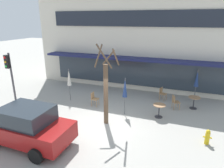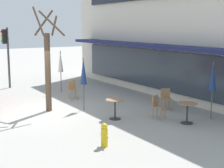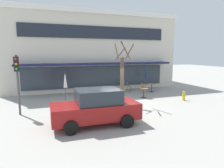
{
  "view_description": "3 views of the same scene",
  "coord_description": "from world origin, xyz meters",
  "px_view_note": "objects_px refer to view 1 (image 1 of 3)",
  "views": [
    {
      "loc": [
        3.65,
        -8.56,
        5.31
      ],
      "look_at": [
        -0.7,
        3.13,
        1.24
      ],
      "focal_mm": 32.0,
      "sensor_mm": 36.0,
      "label": 1
    },
    {
      "loc": [
        13.24,
        -4.75,
        3.49
      ],
      "look_at": [
        0.37,
        3.14,
        0.92
      ],
      "focal_mm": 55.0,
      "sensor_mm": 36.0,
      "label": 2
    },
    {
      "loc": [
        -5.03,
        -11.78,
        3.46
      ],
      "look_at": [
        0.1,
        2.42,
        1.15
      ],
      "focal_mm": 32.0,
      "sensor_mm": 36.0,
      "label": 3
    }
  ],
  "objects_px": {
    "parked_sedan": "(26,126)",
    "patio_umbrella_cream_folded": "(197,79)",
    "cafe_chair_1": "(94,98)",
    "cafe_chair_2": "(162,93)",
    "cafe_table_streetside": "(194,101)",
    "cafe_chair_0": "(175,101)",
    "patio_umbrella_green_folded": "(125,88)",
    "street_tree": "(106,90)",
    "fire_hydrant": "(207,137)",
    "patio_umbrella_corner_open": "(69,78)",
    "cafe_table_near_wall": "(159,109)",
    "traffic_light_pole": "(10,71)"
  },
  "relations": [
    {
      "from": "cafe_chair_2",
      "to": "parked_sedan",
      "type": "xyz_separation_m",
      "value": [
        -4.98,
        -7.2,
        0.35
      ]
    },
    {
      "from": "parked_sedan",
      "to": "patio_umbrella_cream_folded",
      "type": "bearing_deg",
      "value": 47.28
    },
    {
      "from": "cafe_chair_2",
      "to": "fire_hydrant",
      "type": "height_order",
      "value": "cafe_chair_2"
    },
    {
      "from": "parked_sedan",
      "to": "traffic_light_pole",
      "type": "distance_m",
      "value": 4.89
    },
    {
      "from": "patio_umbrella_cream_folded",
      "to": "parked_sedan",
      "type": "relative_size",
      "value": 0.52
    },
    {
      "from": "street_tree",
      "to": "parked_sedan",
      "type": "bearing_deg",
      "value": -131.65
    },
    {
      "from": "patio_umbrella_cream_folded",
      "to": "parked_sedan",
      "type": "xyz_separation_m",
      "value": [
        -7.05,
        -7.64,
        -0.75
      ]
    },
    {
      "from": "cafe_table_streetside",
      "to": "cafe_chair_2",
      "type": "relative_size",
      "value": 0.85
    },
    {
      "from": "street_tree",
      "to": "cafe_chair_1",
      "type": "bearing_deg",
      "value": 130.83
    },
    {
      "from": "patio_umbrella_green_folded",
      "to": "fire_hydrant",
      "type": "xyz_separation_m",
      "value": [
        4.29,
        -1.51,
        -1.27
      ]
    },
    {
      "from": "patio_umbrella_corner_open",
      "to": "cafe_chair_0",
      "type": "xyz_separation_m",
      "value": [
        6.76,
        1.04,
        -1.1
      ]
    },
    {
      "from": "cafe_chair_1",
      "to": "cafe_chair_2",
      "type": "relative_size",
      "value": 1.0
    },
    {
      "from": "patio_umbrella_corner_open",
      "to": "cafe_chair_0",
      "type": "bearing_deg",
      "value": 8.72
    },
    {
      "from": "parked_sedan",
      "to": "fire_hydrant",
      "type": "distance_m",
      "value": 8.0
    },
    {
      "from": "cafe_table_near_wall",
      "to": "cafe_chair_0",
      "type": "relative_size",
      "value": 0.85
    },
    {
      "from": "cafe_table_streetside",
      "to": "cafe_chair_1",
      "type": "height_order",
      "value": "cafe_chair_1"
    },
    {
      "from": "cafe_table_streetside",
      "to": "patio_umbrella_green_folded",
      "type": "distance_m",
      "value": 4.53
    },
    {
      "from": "traffic_light_pole",
      "to": "patio_umbrella_green_folded",
      "type": "bearing_deg",
      "value": 10.98
    },
    {
      "from": "parked_sedan",
      "to": "traffic_light_pole",
      "type": "relative_size",
      "value": 1.24
    },
    {
      "from": "patio_umbrella_cream_folded",
      "to": "cafe_chair_0",
      "type": "distance_m",
      "value": 2.29
    },
    {
      "from": "cafe_table_streetside",
      "to": "cafe_chair_0",
      "type": "relative_size",
      "value": 0.85
    },
    {
      "from": "parked_sedan",
      "to": "street_tree",
      "type": "height_order",
      "value": "street_tree"
    },
    {
      "from": "parked_sedan",
      "to": "cafe_chair_0",
      "type": "bearing_deg",
      "value": 45.45
    },
    {
      "from": "patio_umbrella_green_folded",
      "to": "cafe_chair_2",
      "type": "height_order",
      "value": "patio_umbrella_green_folded"
    },
    {
      "from": "street_tree",
      "to": "fire_hydrant",
      "type": "bearing_deg",
      "value": -2.28
    },
    {
      "from": "cafe_table_streetside",
      "to": "cafe_chair_1",
      "type": "xyz_separation_m",
      "value": [
        -5.96,
        -1.74,
        0.01
      ]
    },
    {
      "from": "cafe_table_near_wall",
      "to": "patio_umbrella_cream_folded",
      "type": "height_order",
      "value": "patio_umbrella_cream_folded"
    },
    {
      "from": "parked_sedan",
      "to": "fire_hydrant",
      "type": "height_order",
      "value": "parked_sedan"
    },
    {
      "from": "traffic_light_pole",
      "to": "fire_hydrant",
      "type": "xyz_separation_m",
      "value": [
        11.17,
        -0.17,
        -1.94
      ]
    },
    {
      "from": "cafe_table_near_wall",
      "to": "cafe_chair_0",
      "type": "bearing_deg",
      "value": 61.81
    },
    {
      "from": "cafe_table_streetside",
      "to": "patio_umbrella_corner_open",
      "type": "height_order",
      "value": "patio_umbrella_corner_open"
    },
    {
      "from": "cafe_chair_0",
      "to": "street_tree",
      "type": "xyz_separation_m",
      "value": [
        -3.3,
        -3.07,
        1.37
      ]
    },
    {
      "from": "fire_hydrant",
      "to": "traffic_light_pole",
      "type": "bearing_deg",
      "value": 179.11
    },
    {
      "from": "cafe_chair_2",
      "to": "cafe_table_near_wall",
      "type": "bearing_deg",
      "value": -86.69
    },
    {
      "from": "cafe_chair_1",
      "to": "cafe_chair_2",
      "type": "xyz_separation_m",
      "value": [
        3.95,
        2.46,
        0.0
      ]
    },
    {
      "from": "cafe_chair_0",
      "to": "parked_sedan",
      "type": "relative_size",
      "value": 0.21
    },
    {
      "from": "patio_umbrella_cream_folded",
      "to": "cafe_chair_0",
      "type": "relative_size",
      "value": 2.47
    },
    {
      "from": "cafe_table_streetside",
      "to": "patio_umbrella_cream_folded",
      "type": "distance_m",
      "value": 1.61
    },
    {
      "from": "cafe_chair_2",
      "to": "cafe_chair_0",
      "type": "bearing_deg",
      "value": -52.82
    },
    {
      "from": "patio_umbrella_green_folded",
      "to": "street_tree",
      "type": "distance_m",
      "value": 1.47
    },
    {
      "from": "patio_umbrella_cream_folded",
      "to": "cafe_chair_2",
      "type": "bearing_deg",
      "value": -167.94
    },
    {
      "from": "fire_hydrant",
      "to": "parked_sedan",
      "type": "bearing_deg",
      "value": -160.02
    },
    {
      "from": "cafe_chair_1",
      "to": "patio_umbrella_green_folded",
      "type": "bearing_deg",
      "value": -12.98
    },
    {
      "from": "cafe_chair_2",
      "to": "street_tree",
      "type": "distance_m",
      "value": 5.08
    },
    {
      "from": "traffic_light_pole",
      "to": "cafe_chair_1",
      "type": "bearing_deg",
      "value": 21.35
    },
    {
      "from": "parked_sedan",
      "to": "traffic_light_pole",
      "type": "height_order",
      "value": "traffic_light_pole"
    },
    {
      "from": "cafe_table_streetside",
      "to": "patio_umbrella_corner_open",
      "type": "xyz_separation_m",
      "value": [
        -7.85,
        -1.52,
        1.11
      ]
    },
    {
      "from": "patio_umbrella_cream_folded",
      "to": "cafe_chair_2",
      "type": "relative_size",
      "value": 2.47
    },
    {
      "from": "patio_umbrella_green_folded",
      "to": "fire_hydrant",
      "type": "bearing_deg",
      "value": -19.38
    },
    {
      "from": "patio_umbrella_green_folded",
      "to": "cafe_chair_0",
      "type": "bearing_deg",
      "value": 33.16
    }
  ]
}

